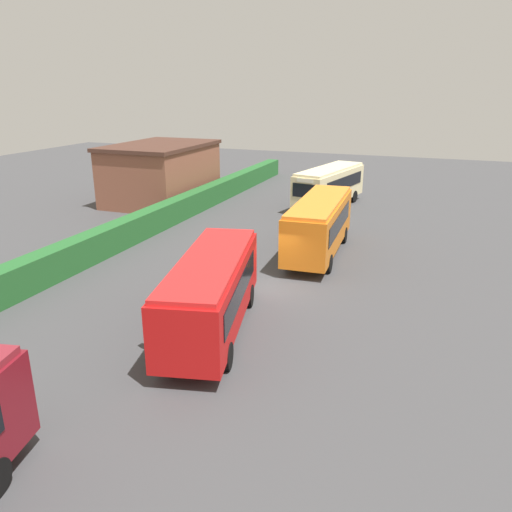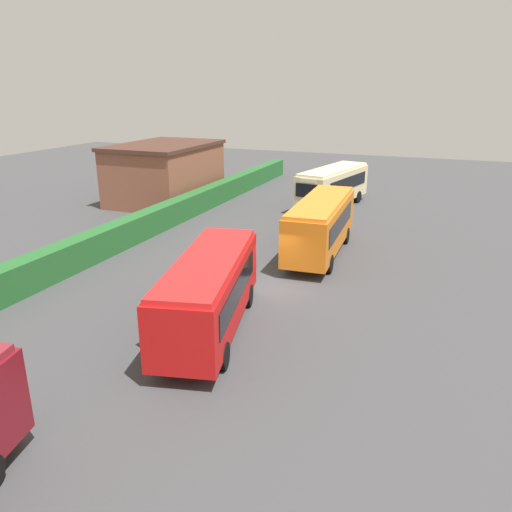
# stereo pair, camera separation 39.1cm
# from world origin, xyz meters

# --- Properties ---
(ground_plane) EXTENTS (104.23, 104.23, 0.00)m
(ground_plane) POSITION_xyz_m (0.00, 0.00, 0.00)
(ground_plane) COLOR #424244
(bus_red) EXTENTS (9.11, 4.41, 3.18)m
(bus_red) POSITION_xyz_m (-5.16, 0.51, 1.83)
(bus_red) COLOR red
(bus_red) RESTS_ON ground_plane
(bus_orange) EXTENTS (9.40, 2.95, 3.32)m
(bus_orange) POSITION_xyz_m (6.03, -1.08, 1.90)
(bus_orange) COLOR orange
(bus_orange) RESTS_ON ground_plane
(bus_cream) EXTENTS (9.11, 4.17, 3.21)m
(bus_cream) POSITION_xyz_m (18.43, 1.20, 1.85)
(bus_cream) COLOR beige
(bus_cream) RESTS_ON ground_plane
(person_left) EXTENTS (0.33, 0.46, 1.67)m
(person_left) POSITION_xyz_m (-7.47, 1.90, 0.88)
(person_left) COLOR silver
(person_left) RESTS_ON ground_plane
(person_center) EXTENTS (0.53, 0.34, 1.90)m
(person_center) POSITION_xyz_m (19.43, 3.65, 1.01)
(person_center) COLOR #334C8C
(person_center) RESTS_ON ground_plane
(hedge_row) EXTENTS (64.12, 1.17, 1.64)m
(hedge_row) POSITION_xyz_m (0.00, 10.70, 0.82)
(hedge_row) COLOR #25622B
(hedge_row) RESTS_ON ground_plane
(depot_building) EXTENTS (9.99, 6.81, 4.90)m
(depot_building) POSITION_xyz_m (15.36, 15.08, 2.46)
(depot_building) COLOR brown
(depot_building) RESTS_ON ground_plane
(traffic_cone) EXTENTS (0.36, 0.36, 0.60)m
(traffic_cone) POSITION_xyz_m (0.98, 3.15, 0.30)
(traffic_cone) COLOR orange
(traffic_cone) RESTS_ON ground_plane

